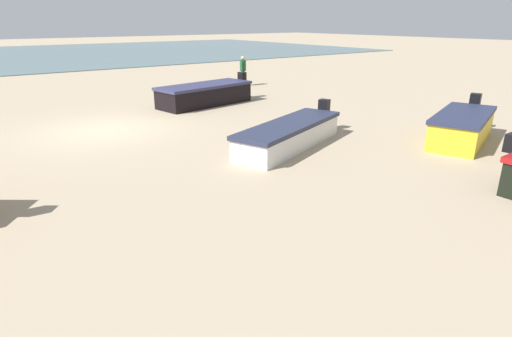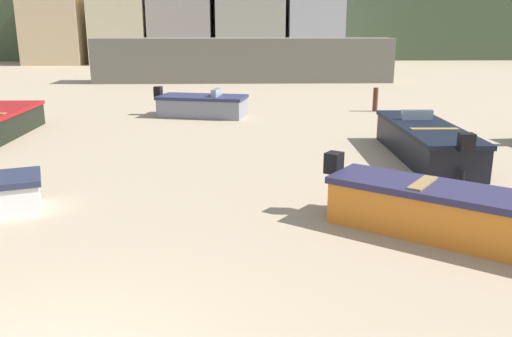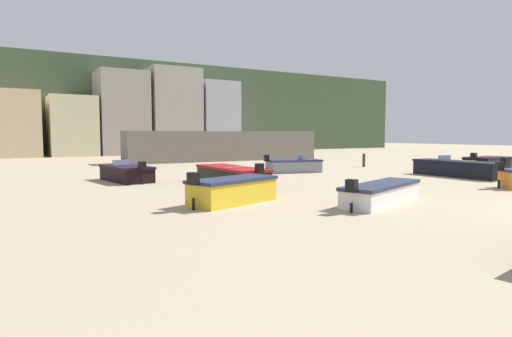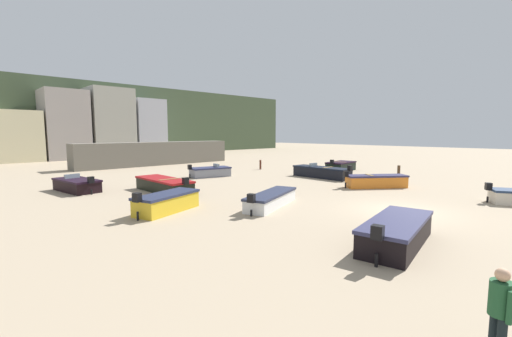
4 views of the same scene
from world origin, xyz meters
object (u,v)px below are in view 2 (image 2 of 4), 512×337
(boat_orange_9, at_px, (449,212))
(mooring_post_mid_beach, at_px, (375,100))
(boat_black_5, at_px, (425,141))
(boat_grey_7, at_px, (202,106))

(boat_orange_9, relative_size, mooring_post_mid_beach, 4.13)
(boat_black_5, distance_m, boat_orange_9, 5.79)
(boat_black_5, height_order, boat_orange_9, boat_black_5)
(boat_black_5, distance_m, boat_grey_7, 9.64)
(boat_grey_7, xyz_separation_m, mooring_post_mid_beach, (7.19, 1.04, 0.07))
(boat_orange_9, distance_m, mooring_post_mid_beach, 13.89)
(boat_black_5, bearing_deg, boat_grey_7, 133.89)
(boat_black_5, bearing_deg, mooring_post_mid_beach, 86.56)
(boat_grey_7, relative_size, mooring_post_mid_beach, 3.85)
(boat_black_5, bearing_deg, boat_orange_9, -103.83)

